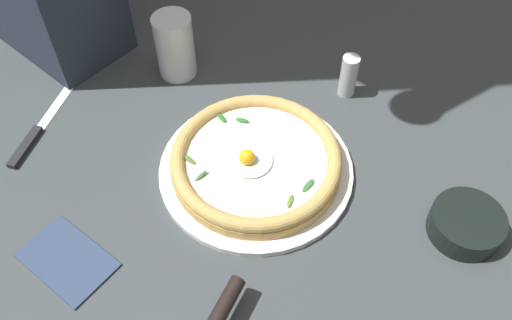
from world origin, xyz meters
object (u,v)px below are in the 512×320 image
Objects in this scene: table_knife at (34,135)px; folded_napkin at (67,259)px; pizza at (256,161)px; pepper_shaker at (349,76)px; drinking_glass at (175,50)px; side_bowl at (466,224)px.

folded_napkin is (-0.16, -0.22, 0.00)m from table_knife.
pepper_shaker is (0.25, -0.05, 0.01)m from pizza.
folded_napkin is at bearing -166.77° from drinking_glass.
pepper_shaker is at bearing 56.78° from side_bowl.
table_knife is (-0.20, 0.72, -0.02)m from side_bowl.
drinking_glass is (0.14, 0.26, 0.02)m from pizza.
side_bowl is 0.74m from table_knife.
side_bowl is 0.52× the size of table_knife.
side_bowl is at bearing -123.22° from pepper_shaker.
table_knife is (-0.13, 0.38, -0.03)m from pizza.
pepper_shaker is (0.54, -0.21, 0.04)m from folded_napkin.
table_knife is 0.30m from drinking_glass.
pepper_shaker is (0.19, 0.28, 0.02)m from side_bowl.
folded_napkin is at bearing -125.12° from table_knife.
pizza is 0.33m from folded_napkin.
pepper_shaker is at bearing -11.53° from pizza.
side_bowl is at bearing -79.22° from pizza.
side_bowl is 0.60m from drinking_glass.
pizza is 2.01× the size of folded_napkin.
side_bowl is 0.61m from folded_napkin.
drinking_glass is at bearing 110.18° from pepper_shaker.
pizza is 1.30× the size of table_knife.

